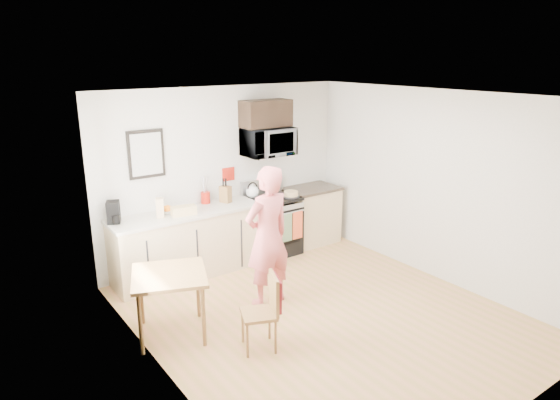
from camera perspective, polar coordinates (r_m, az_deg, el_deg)
floor at (r=6.21m, az=4.90°, el=-12.93°), size 4.60×4.60×0.00m
back_wall at (r=7.51m, az=-6.31°, el=2.92°), size 4.00×0.04×2.60m
front_wall at (r=4.35m, az=25.64°, el=-8.84°), size 4.00×0.04×2.60m
left_wall at (r=4.70m, az=-13.67°, el=-5.75°), size 0.04×4.60×2.60m
right_wall at (r=7.12m, az=17.51°, el=1.50°), size 0.04×4.60×2.60m
ceiling at (r=5.44m, az=5.58°, el=11.72°), size 4.00×4.60×0.04m
window at (r=5.35m, az=-16.78°, el=-0.46°), size 0.06×1.40×1.50m
cabinet_left at (r=7.16m, az=-10.49°, el=-5.06°), size 2.10×0.60×0.90m
countertop_left at (r=7.01m, az=-10.69°, el=-1.48°), size 2.14×0.64×0.04m
cabinet_right at (r=8.29m, az=3.54°, el=-1.84°), size 0.84×0.60×0.90m
countertop_right at (r=8.15m, az=3.60°, el=1.30°), size 0.88×0.64×0.04m
range at (r=7.81m, az=-0.91°, el=-3.05°), size 0.76×0.70×1.16m
microwave at (r=7.56m, az=-1.41°, el=6.66°), size 0.76×0.51×0.42m
upper_cabinet at (r=7.54m, az=-1.63°, el=9.86°), size 0.76×0.35×0.40m
wall_art at (r=6.90m, az=-15.05°, el=5.09°), size 0.50×0.04×0.65m
wall_trivet at (r=7.53m, az=-5.92°, el=2.96°), size 0.20×0.02×0.20m
person at (r=6.11m, az=-1.43°, el=-4.21°), size 0.68×0.47×1.77m
dining_table at (r=5.64m, az=-12.52°, el=-9.00°), size 0.89×0.89×0.74m
chair at (r=5.34m, az=-1.21°, el=-11.50°), size 0.49×0.46×0.83m
knife_block at (r=7.33m, az=-6.24°, el=0.66°), size 0.16×0.19×0.24m
utensil_crock at (r=7.31m, az=-8.54°, el=0.85°), size 0.13×0.13×0.40m
fruit_bowl at (r=6.98m, az=-12.64°, el=-1.13°), size 0.24×0.24×0.11m
milk_carton at (r=6.80m, az=-13.56°, el=-0.87°), size 0.13×0.13×0.27m
coffee_maker at (r=6.75m, az=-18.47°, el=-1.40°), size 0.22×0.26×0.28m
bread_bag at (r=6.86m, az=-10.96°, el=-1.19°), size 0.35×0.21×0.12m
cake at (r=7.65m, az=1.26°, el=0.67°), size 0.26×0.26×0.09m
kettle at (r=7.58m, az=-3.17°, el=1.02°), size 0.20×0.20×0.25m
pot at (r=7.38m, az=-1.17°, el=0.17°), size 0.20×0.35×0.10m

